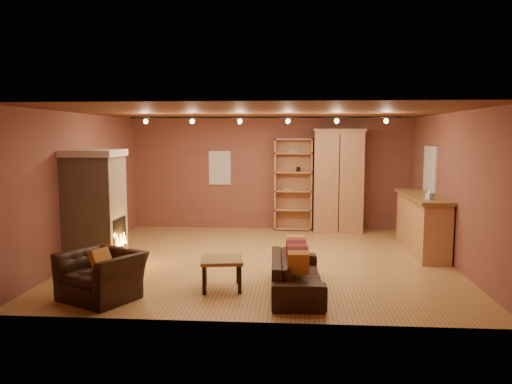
# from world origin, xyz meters

# --- Properties ---
(floor) EXTENTS (7.00, 7.00, 0.00)m
(floor) POSITION_xyz_m (0.00, 0.00, 0.00)
(floor) COLOR olive
(floor) RESTS_ON ground
(ceiling) EXTENTS (7.00, 7.00, 0.00)m
(ceiling) POSITION_xyz_m (0.00, 0.00, 2.80)
(ceiling) COLOR brown
(ceiling) RESTS_ON back_wall
(back_wall) EXTENTS (7.00, 0.02, 2.80)m
(back_wall) POSITION_xyz_m (0.00, 3.25, 1.40)
(back_wall) COLOR brown
(back_wall) RESTS_ON floor
(left_wall) EXTENTS (0.02, 6.50, 2.80)m
(left_wall) POSITION_xyz_m (-3.50, 0.00, 1.40)
(left_wall) COLOR brown
(left_wall) RESTS_ON floor
(right_wall) EXTENTS (0.02, 6.50, 2.80)m
(right_wall) POSITION_xyz_m (3.50, 0.00, 1.40)
(right_wall) COLOR brown
(right_wall) RESTS_ON floor
(fireplace) EXTENTS (1.01, 0.98, 2.12)m
(fireplace) POSITION_xyz_m (-3.04, -0.60, 1.06)
(fireplace) COLOR tan
(fireplace) RESTS_ON floor
(back_window) EXTENTS (0.56, 0.04, 0.86)m
(back_window) POSITION_xyz_m (-1.30, 3.23, 1.55)
(back_window) COLOR silver
(back_window) RESTS_ON back_wall
(bookcase) EXTENTS (0.94, 0.37, 2.30)m
(bookcase) POSITION_xyz_m (0.57, 3.13, 1.17)
(bookcase) COLOR #B17D56
(bookcase) RESTS_ON floor
(armoire) EXTENTS (1.24, 0.70, 2.53)m
(armoire) POSITION_xyz_m (1.67, 2.93, 1.27)
(armoire) COLOR #B17D56
(armoire) RESTS_ON floor
(bar_counter) EXTENTS (0.65, 2.46, 1.18)m
(bar_counter) POSITION_xyz_m (3.20, 0.87, 0.60)
(bar_counter) COLOR tan
(bar_counter) RESTS_ON floor
(tissue_box) EXTENTS (0.14, 0.14, 0.21)m
(tissue_box) POSITION_xyz_m (3.15, 0.16, 1.27)
(tissue_box) COLOR #83BBD2
(tissue_box) RESTS_ON bar_counter
(right_window) EXTENTS (0.05, 0.90, 1.00)m
(right_window) POSITION_xyz_m (3.47, 1.40, 1.65)
(right_window) COLOR silver
(right_window) RESTS_ON right_wall
(loveseat) EXTENTS (0.63, 1.94, 0.79)m
(loveseat) POSITION_xyz_m (0.63, -1.98, 0.39)
(loveseat) COLOR black
(loveseat) RESTS_ON floor
(armchair) EXTENTS (1.26, 1.11, 0.93)m
(armchair) POSITION_xyz_m (-2.22, -2.47, 0.47)
(armchair) COLOR black
(armchair) RESTS_ON floor
(coffee_table) EXTENTS (0.73, 0.73, 0.49)m
(coffee_table) POSITION_xyz_m (-0.53, -1.88, 0.41)
(coffee_table) COLOR olive
(coffee_table) RESTS_ON floor
(track_rail) EXTENTS (5.20, 0.09, 0.13)m
(track_rail) POSITION_xyz_m (0.00, 0.20, 2.69)
(track_rail) COLOR black
(track_rail) RESTS_ON ceiling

